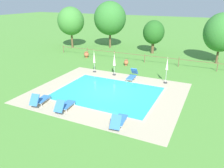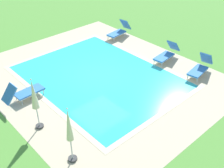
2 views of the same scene
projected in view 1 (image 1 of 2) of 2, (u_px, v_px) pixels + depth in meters
ground_plane at (107, 93)px, 17.87m from camera, size 160.00×160.00×0.00m
pool_deck_paving at (107, 93)px, 17.87m from camera, size 11.82×9.89×0.01m
swimming_pool_water at (107, 93)px, 17.87m from camera, size 7.90×5.97×0.01m
pool_coping_rim at (107, 92)px, 17.87m from camera, size 8.38×6.45×0.01m
sun_lounger_north_near_steps at (65, 105)px, 14.92m from camera, size 0.80×1.92×0.98m
sun_lounger_north_mid at (119, 120)px, 13.06m from camera, size 0.80×1.88×1.02m
sun_lounger_north_far at (132, 76)px, 20.57m from camera, size 0.69×1.89×0.99m
sun_lounger_north_end at (40, 100)px, 15.73m from camera, size 0.86×1.88×1.02m
patio_umbrella_closed_row_west at (114, 61)px, 21.37m from camera, size 0.32×0.32×2.26m
patio_umbrella_closed_row_mid_west at (94, 58)px, 22.30m from camera, size 0.32×0.32×2.28m
patio_umbrella_closed_row_centre at (167, 66)px, 19.27m from camera, size 0.32×0.32×2.41m
terracotta_urn_near_fence at (86, 54)px, 28.15m from camera, size 0.64×0.64×0.74m
terracotta_urn_by_tree at (126, 62)px, 24.86m from camera, size 0.52×0.52×0.66m
perimeter_fence at (145, 57)px, 25.86m from camera, size 23.43×0.08×1.05m
tree_far_west at (154, 32)px, 29.47m from camera, size 2.84×2.84×4.40m
tree_west_mid at (71, 21)px, 32.55m from camera, size 3.88×3.88×5.94m
tree_centre at (221, 32)px, 24.69m from camera, size 3.87×3.87×5.66m
tree_east_mid at (110, 18)px, 32.45m from camera, size 4.68×4.68×6.70m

